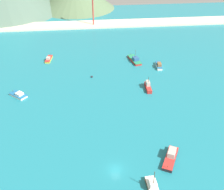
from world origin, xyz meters
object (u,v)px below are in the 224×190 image
Objects in this scene: fishing_boat_5 at (49,59)px; fishing_boat_7 at (171,157)px; fishing_boat_4 at (148,86)px; radio_tower at (93,4)px; fishing_boat_1 at (159,65)px; fishing_boat_6 at (135,60)px; buoy_0 at (92,77)px; fishing_boat_2 at (19,95)px; fishing_boat_3 at (153,189)px.

fishing_boat_5 is 80.97m from fishing_boat_7.
fishing_boat_7 is (-1.97, -39.09, -0.11)m from fishing_boat_4.
fishing_boat_5 is 0.29× the size of radio_tower.
fishing_boat_1 is at bearing 63.86° from fishing_boat_4.
buoy_0 is (-21.09, -13.81, -0.66)m from fishing_boat_6.
fishing_boat_3 reaches higher than fishing_boat_2.
fishing_boat_6 is 11.70× the size of buoy_0.
fishing_boat_6 is (40.80, -5.62, 0.18)m from fishing_boat_5.
fishing_boat_6 reaches higher than fishing_boat_4.
buoy_0 is (-19.92, 51.18, -0.79)m from fishing_boat_7.
fishing_boat_6 is (-9.91, 7.33, -0.06)m from fishing_boat_1.
radio_tower is (-15.72, 118.64, 13.05)m from fishing_boat_7.
fishing_boat_2 is 62.00m from fishing_boat_7.
fishing_boat_7 is (-11.08, -57.66, 0.07)m from fishing_boat_1.
fishing_boat_4 is 0.28× the size of radio_tower.
fishing_boat_3 is 129.73m from radio_tower.
fishing_boat_4 is 25.91m from fishing_boat_6.
fishing_boat_1 is at bearing -36.48° from fishing_boat_6.
fishing_boat_6 reaches higher than fishing_boat_5.
radio_tower is (-8.34, 128.80, 13.16)m from fishing_boat_3.
buoy_0 is at bearing 111.26° from fishing_boat_7.
fishing_boat_3 is 1.10× the size of fishing_boat_4.
fishing_boat_5 is at bearing 119.30° from fishing_boat_7.
fishing_boat_2 is 0.64× the size of fishing_boat_6.
fishing_boat_7 is at bearing -91.03° from fishing_boat_6.
fishing_boat_7 reaches higher than buoy_0.
fishing_boat_4 is at bearing 79.26° from fishing_boat_3.
fishing_boat_6 is at bearing 83.51° from fishing_boat_3.
fishing_boat_3 is (-18.46, -67.82, -0.04)m from fishing_boat_1.
fishing_boat_3 is 0.31× the size of radio_tower.
fishing_boat_2 is 0.27× the size of radio_tower.
fishing_boat_1 is 12.33m from fishing_boat_6.
fishing_boat_2 is at bearing -152.10° from fishing_boat_6.
fishing_boat_5 is at bearing 135.41° from buoy_0.
fishing_boat_1 is 67.88m from radio_tower.
fishing_boat_2 is 50.37m from fishing_boat_4.
radio_tower is (-17.68, 79.54, 12.94)m from fishing_boat_4.
fishing_boat_6 is at bearing 33.22° from buoy_0.
buoy_0 is (-21.88, 12.09, -0.90)m from fishing_boat_4.
fishing_boat_1 is at bearing -14.33° from fishing_boat_5.
radio_tower is at bearing 102.53° from fishing_boat_4.
fishing_boat_6 is (49.57, 26.25, 0.16)m from fishing_boat_2.
fishing_boat_7 is at bearing -92.88° from fishing_boat_4.
fishing_boat_2 is at bearing -179.60° from fishing_boat_4.
fishing_boat_4 is 82.51m from radio_tower.
fishing_boat_6 is at bearing -7.85° from fishing_boat_5.
fishing_boat_4 reaches higher than fishing_boat_1.
fishing_boat_4 is at bearing -88.23° from fishing_boat_6.
fishing_boat_2 is 56.09m from fishing_boat_6.
radio_tower reaches higher than fishing_boat_1.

